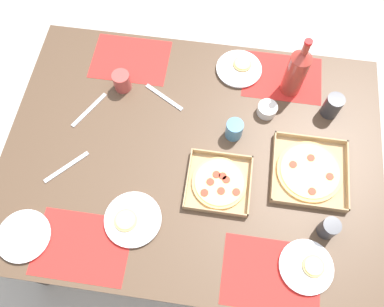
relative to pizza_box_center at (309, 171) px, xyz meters
The scene contains 21 objects.
ground_plane 0.92m from the pizza_box_center, ahead, with size 6.00×6.00×0.00m, color beige.
dining_table 0.50m from the pizza_box_center, ahead, with size 1.60×1.19×0.76m.
placemat_near_left 0.48m from the pizza_box_center, 74.11° to the right, with size 0.36×0.26×0.00m, color red.
placemat_near_right 0.97m from the pizza_box_center, 28.47° to the right, with size 0.36×0.26×0.00m, color red.
placemat_far_left 0.45m from the pizza_box_center, 72.98° to the left, with size 0.36×0.26×0.00m, color red.
placemat_far_right 0.95m from the pizza_box_center, 26.76° to the left, with size 0.36×0.26×0.00m, color red.
pizza_box_center is the anchor object (origin of this frame).
pizza_box_corner_right 0.38m from the pizza_box_center, 15.81° to the left, with size 0.25×0.25×0.04m.
plate_near_left 0.74m from the pizza_box_center, 23.86° to the left, with size 0.22×0.22×0.03m.
plate_near_right 0.38m from the pizza_box_center, 89.65° to the left, with size 0.20×0.20×0.03m.
plate_far_right 0.58m from the pizza_box_center, 54.85° to the right, with size 0.21×0.21×0.03m.
plate_middle 1.16m from the pizza_box_center, 21.42° to the left, with size 0.21×0.21×0.02m.
soda_bottle 0.43m from the pizza_box_center, 76.63° to the right, with size 0.09×0.09×0.32m.
cup_clear_left 0.35m from the pizza_box_center, 21.89° to the right, with size 0.07×0.07×0.09m, color teal.
cup_clear_right 0.90m from the pizza_box_center, 19.64° to the right, with size 0.08×0.08×0.09m, color #BF4742.
cup_spare 0.25m from the pizza_box_center, 105.90° to the left, with size 0.07×0.07×0.09m, color #333338.
cup_dark 0.31m from the pizza_box_center, 105.03° to the right, with size 0.08×0.08×0.11m, color #333338.
condiment_bowl 0.33m from the pizza_box_center, 53.74° to the right, with size 0.09×0.09×0.05m, color white.
knife_by_near_left 0.99m from the pizza_box_center, ahead, with size 0.21×0.02×0.01m, color #B7B7BC.
knife_by_near_right 0.71m from the pizza_box_center, 22.67° to the right, with size 0.21×0.02×0.01m, color #B7B7BC.
knife_by_far_left 1.00m from the pizza_box_center, ahead, with size 0.21×0.02×0.01m, color #B7B7BC.
Camera 1 is at (-0.10, 0.66, 2.25)m, focal length 36.10 mm.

